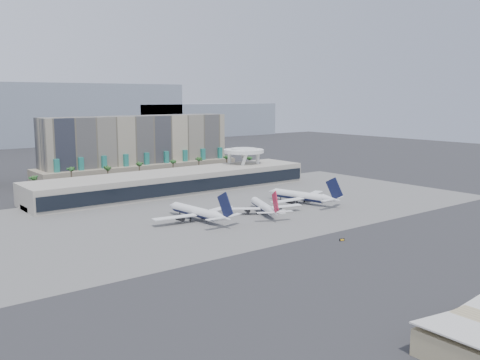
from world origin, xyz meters
TOP-DOWN VIEW (x-y plane):
  - ground at (0.00, 0.00)m, footprint 900.00×900.00m
  - apron_pad at (0.00, 55.00)m, footprint 260.00×130.00m
  - mountain_ridge at (27.88, 470.00)m, footprint 680.00×60.00m
  - hotel at (10.00, 174.41)m, footprint 140.00×30.00m
  - terminal at (0.00, 109.84)m, footprint 170.00×32.50m
  - saucer_structure at (55.00, 116.00)m, footprint 26.00×26.00m
  - palm_row at (7.00, 145.00)m, footprint 157.80×2.80m
  - airliner_left at (-29.50, 41.98)m, footprint 43.70×45.12m
  - airliner_centre at (2.86, 34.60)m, footprint 36.85×37.98m
  - airliner_right at (34.62, 41.33)m, footprint 42.87×44.57m
  - service_vehicle_a at (-16.27, 44.73)m, footprint 4.78×2.53m
  - service_vehicle_b at (10.07, 29.98)m, footprint 3.59×2.37m
  - taxiway_sign at (-4.61, -20.48)m, footprint 2.10×0.97m

SIDE VIEW (x-z plane):
  - ground at x=0.00m, z-range 0.00..0.00m
  - apron_pad at x=0.00m, z-range 0.00..0.06m
  - taxiway_sign at x=-4.61m, z-range 0.00..0.96m
  - service_vehicle_b at x=10.07m, z-range 0.00..1.72m
  - service_vehicle_a at x=-16.27m, z-range 0.00..2.28m
  - airliner_centre at x=2.86m, z-range -3.45..10.48m
  - airliner_left at x=-29.50m, z-range -3.86..11.71m
  - airliner_right at x=34.62m, z-range -3.86..11.72m
  - terminal at x=0.00m, z-range -0.73..13.77m
  - palm_row at x=7.00m, z-range 3.95..17.05m
  - hotel at x=10.00m, z-range -4.19..37.81m
  - saucer_structure at x=55.00m, z-range 7.51..29.40m
  - mountain_ridge at x=27.88m, z-range -5.11..64.89m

